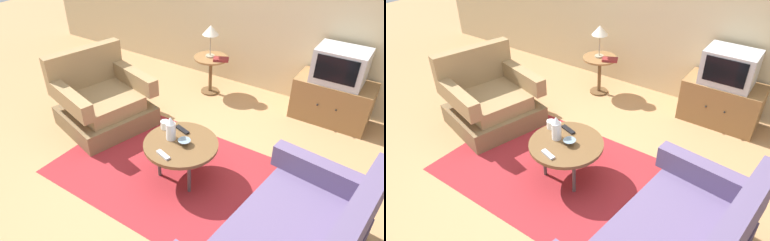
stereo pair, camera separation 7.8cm
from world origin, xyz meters
The scene contains 14 objects.
ground_plane centered at (0.00, 0.00, 0.00)m, with size 16.00×16.00×0.00m, color #AD7F51.
area_rug centered at (-0.05, -0.08, 0.00)m, with size 2.66×1.63×0.00m, color maroon.
armchair centered at (-1.47, 0.22, 0.30)m, with size 1.15×1.20×0.90m.
coffee_table centered at (-0.05, -0.08, 0.41)m, with size 0.74×0.74×0.44m.
side_table centered at (-0.77, 1.67, 0.40)m, with size 0.48×0.48×0.55m.
tv_stand centered at (0.90, 1.89, 0.27)m, with size 0.93×0.52×0.55m.
television centered at (0.90, 1.88, 0.76)m, with size 0.59×0.45×0.42m.
table_lamp centered at (-0.79, 1.67, 0.92)m, with size 0.23×0.23×0.45m.
vase centered at (-0.17, -0.08, 0.56)m, with size 0.10×0.10×0.25m.
mug centered at (-0.33, 0.04, 0.48)m, with size 0.13×0.09×0.09m.
bowl centered at (-0.01, -0.08, 0.47)m, with size 0.13×0.13×0.05m.
tv_remote_dark centered at (-0.16, 0.10, 0.45)m, with size 0.19×0.10×0.02m.
tv_remote_silver centered at (-0.07, -0.33, 0.45)m, with size 0.17×0.09×0.02m.
book centered at (-0.59, 1.64, 0.57)m, with size 0.24×0.21×0.03m.
Camera 2 is at (1.63, -2.26, 2.51)m, focal length 32.82 mm.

